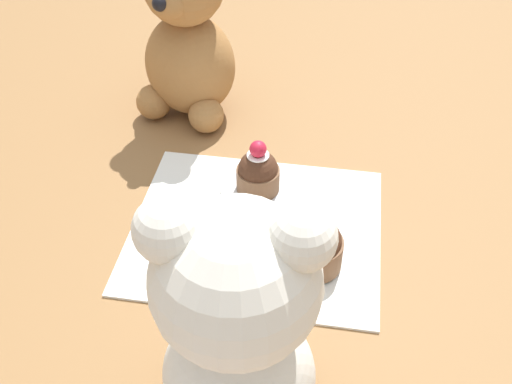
% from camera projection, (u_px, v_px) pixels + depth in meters
% --- Properties ---
extents(ground_plane, '(4.00, 4.00, 0.00)m').
position_uv_depth(ground_plane, '(256.00, 230.00, 0.66)').
color(ground_plane, olive).
extents(knitted_placemat, '(0.27, 0.23, 0.01)m').
position_uv_depth(knitted_placemat, '(256.00, 228.00, 0.65)').
color(knitted_placemat, silver).
rests_on(knitted_placemat, ground_plane).
extents(teddy_bear_cream, '(0.12, 0.13, 0.24)m').
position_uv_depth(teddy_bear_cream, '(238.00, 329.00, 0.42)').
color(teddy_bear_cream, silver).
rests_on(teddy_bear_cream, ground_plane).
extents(teddy_bear_tan, '(0.14, 0.14, 0.23)m').
position_uv_depth(teddy_bear_tan, '(187.00, 39.00, 0.76)').
color(teddy_bear_tan, '#A3703D').
rests_on(teddy_bear_tan, ground_plane).
extents(cupcake_near_cream_bear, '(0.06, 0.06, 0.08)m').
position_uv_depth(cupcake_near_cream_bear, '(316.00, 245.00, 0.59)').
color(cupcake_near_cream_bear, brown).
rests_on(cupcake_near_cream_bear, knitted_placemat).
extents(saucer_plate, '(0.09, 0.09, 0.01)m').
position_uv_depth(saucer_plate, '(258.00, 190.00, 0.69)').
color(saucer_plate, silver).
rests_on(saucer_plate, knitted_placemat).
extents(cupcake_near_tan_bear, '(0.05, 0.05, 0.07)m').
position_uv_depth(cupcake_near_tan_bear, '(258.00, 173.00, 0.67)').
color(cupcake_near_tan_bear, brown).
rests_on(cupcake_near_tan_bear, saucer_plate).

